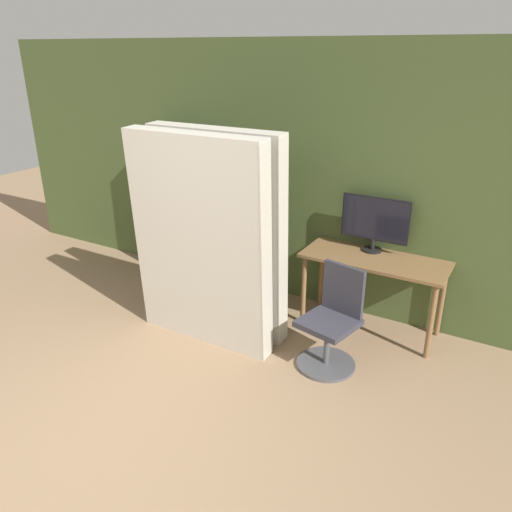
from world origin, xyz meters
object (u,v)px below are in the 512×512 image
at_px(mattress_near, 200,244).
at_px(monitor, 375,221).
at_px(bookshelf, 181,204).
at_px(office_chair, 331,328).
at_px(mattress_far, 219,234).

bearing_deg(mattress_near, monitor, 43.39).
relative_size(monitor, bookshelf, 0.37).
height_order(monitor, bookshelf, bookshelf).
distance_m(monitor, bookshelf, 2.36).
bearing_deg(office_chair, mattress_far, 177.16).
relative_size(bookshelf, mattress_near, 0.91).
height_order(office_chair, bookshelf, bookshelf).
bearing_deg(monitor, bookshelf, -180.00).
bearing_deg(mattress_far, office_chair, -2.84).
distance_m(mattress_near, mattress_far, 0.30).
bearing_deg(bookshelf, mattress_far, -37.02).
height_order(monitor, mattress_near, mattress_near).
bearing_deg(office_chair, monitor, 88.51).
height_order(monitor, mattress_far, mattress_far).
xyz_separation_m(bookshelf, mattress_near, (1.13, -1.15, 0.11)).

